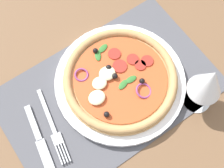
% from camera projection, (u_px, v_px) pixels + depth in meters
% --- Properties ---
extents(ground_plane, '(1.90, 1.40, 0.02)m').
position_uv_depth(ground_plane, '(109.00, 93.00, 0.75)').
color(ground_plane, brown).
extents(placemat, '(0.49, 0.30, 0.00)m').
position_uv_depth(placemat, '(109.00, 91.00, 0.74)').
color(placemat, '#4C4C51').
rests_on(placemat, ground_plane).
extents(plate, '(0.30, 0.30, 0.01)m').
position_uv_depth(plate, '(120.00, 82.00, 0.74)').
color(plate, white).
rests_on(plate, placemat).
extents(pizza, '(0.26, 0.26, 0.03)m').
position_uv_depth(pizza, '(120.00, 79.00, 0.72)').
color(pizza, tan).
rests_on(pizza, plate).
extents(fork, '(0.05, 0.18, 0.00)m').
position_uv_depth(fork, '(54.00, 129.00, 0.70)').
color(fork, '#B2B5BA').
rests_on(fork, placemat).
extents(knife, '(0.05, 0.20, 0.01)m').
position_uv_depth(knife, '(42.00, 148.00, 0.68)').
color(knife, '#B2B5BA').
rests_on(knife, placemat).
extents(wine_glass, '(0.07, 0.07, 0.15)m').
position_uv_depth(wine_glass, '(208.00, 83.00, 0.64)').
color(wine_glass, silver).
rests_on(wine_glass, ground_plane).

